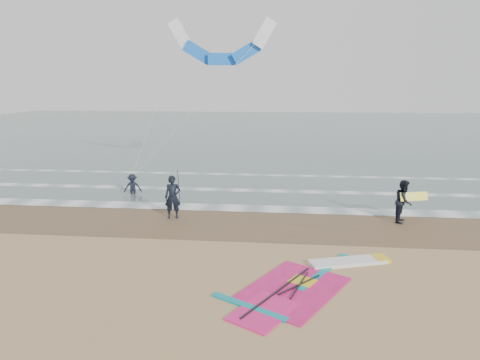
# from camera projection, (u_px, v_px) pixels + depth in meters

# --- Properties ---
(ground) EXTENTS (120.00, 120.00, 0.00)m
(ground) POSITION_uv_depth(u_px,v_px,m) (269.00, 283.00, 13.46)
(ground) COLOR tan
(ground) RESTS_ON ground
(sea_water) EXTENTS (120.00, 80.00, 0.02)m
(sea_water) POSITION_uv_depth(u_px,v_px,m) (281.00, 129.00, 60.07)
(sea_water) COLOR #47605E
(sea_water) RESTS_ON ground
(wet_sand_band) EXTENTS (120.00, 5.00, 0.01)m
(wet_sand_band) POSITION_uv_depth(u_px,v_px,m) (274.00, 223.00, 19.28)
(wet_sand_band) COLOR brown
(wet_sand_band) RESTS_ON ground
(foam_waterline) EXTENTS (120.00, 9.15, 0.02)m
(foam_waterline) POSITION_uv_depth(u_px,v_px,m) (276.00, 198.00, 23.59)
(foam_waterline) COLOR white
(foam_waterline) RESTS_ON ground
(windsurf_rig) EXTENTS (5.88, 5.56, 0.14)m
(windsurf_rig) POSITION_uv_depth(u_px,v_px,m) (310.00, 281.00, 13.50)
(windsurf_rig) COLOR white
(windsurf_rig) RESTS_ON ground
(person_standing) EXTENTS (0.83, 0.63, 2.03)m
(person_standing) POSITION_uv_depth(u_px,v_px,m) (173.00, 197.00, 19.85)
(person_standing) COLOR black
(person_standing) RESTS_ON ground
(person_walking) EXTENTS (1.04, 1.16, 1.95)m
(person_walking) POSITION_uv_depth(u_px,v_px,m) (404.00, 201.00, 19.30)
(person_walking) COLOR black
(person_walking) RESTS_ON ground
(person_wading) EXTENTS (1.11, 0.82, 1.54)m
(person_wading) POSITION_uv_depth(u_px,v_px,m) (132.00, 181.00, 24.20)
(person_wading) COLOR black
(person_wading) RESTS_ON ground
(held_pole) EXTENTS (0.17, 0.86, 1.82)m
(held_pole) POSITION_uv_depth(u_px,v_px,m) (179.00, 187.00, 19.71)
(held_pole) COLOR black
(held_pole) RESTS_ON ground
(carried_kiteboard) EXTENTS (1.30, 0.51, 0.39)m
(carried_kiteboard) POSITION_uv_depth(u_px,v_px,m) (414.00, 196.00, 19.11)
(carried_kiteboard) COLOR yellow
(carried_kiteboard) RESTS_ON ground
(surf_kite) EXTENTS (7.95, 4.89, 9.19)m
(surf_kite) POSITION_uv_depth(u_px,v_px,m) (222.00, 47.00, 26.52)
(surf_kite) COLOR white
(surf_kite) RESTS_ON ground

